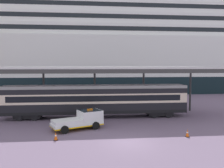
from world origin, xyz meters
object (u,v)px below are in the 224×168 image
at_px(train_carriage, 95,99).
at_px(service_truck, 82,119).
at_px(traffic_cone_mid, 187,133).
at_px(traffic_cone_near, 56,136).
at_px(cruise_ship, 169,40).

height_order(train_carriage, service_truck, train_carriage).
height_order(service_truck, traffic_cone_mid, service_truck).
relative_size(train_carriage, traffic_cone_near, 31.36).
distance_m(train_carriage, traffic_cone_near, 10.08).
bearing_deg(service_truck, traffic_cone_mid, -21.86).
distance_m(traffic_cone_near, traffic_cone_mid, 12.03).
bearing_deg(cruise_ship, traffic_cone_mid, -106.63).
distance_m(service_truck, traffic_cone_near, 4.38).
xyz_separation_m(train_carriage, traffic_cone_mid, (8.19, -9.33, -1.96)).
height_order(traffic_cone_near, traffic_cone_mid, traffic_cone_near).
distance_m(cruise_ship, train_carriage, 40.86).
relative_size(train_carriage, traffic_cone_mid, 32.44).
relative_size(train_carriage, service_truck, 4.13).
height_order(cruise_ship, traffic_cone_near, cruise_ship).
xyz_separation_m(train_carriage, traffic_cone_near, (-3.84, -9.12, -1.95)).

